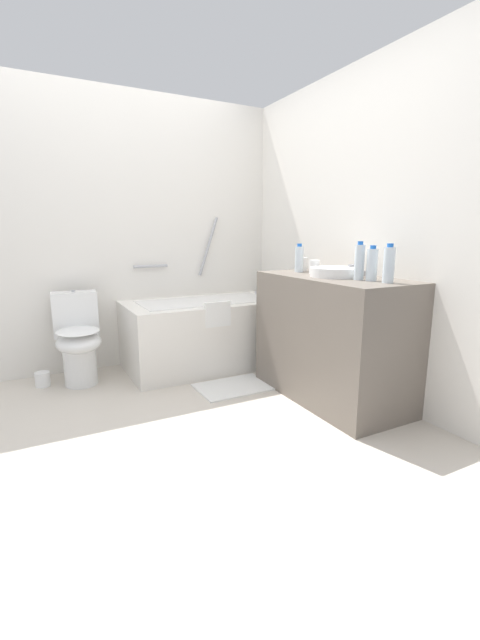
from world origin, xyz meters
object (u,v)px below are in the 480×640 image
object	(u,v)px
drinking_glass_0	(314,267)
drinking_glass_1	(302,264)
water_bottle_2	(299,259)
water_bottle_1	(372,264)
bath_mat	(234,387)
bathtub	(207,331)
sink_faucet	(358,270)
sink_basin	(335,272)
toilet_paper_roll	(43,379)
water_bottle_3	(359,262)
toilet	(78,339)
water_bottle_0	(389,265)

from	to	relation	value
drinking_glass_0	drinking_glass_1	xyz separation A→B (m)	(0.06, 0.23, 0.00)
water_bottle_2	drinking_glass_1	world-z (taller)	water_bottle_2
water_bottle_1	bath_mat	bearing A→B (deg)	125.76
bathtub	sink_faucet	bearing A→B (deg)	-57.69
bathtub	sink_basin	distance (m)	1.35
drinking_glass_1	bath_mat	xyz separation A→B (m)	(-0.59, 0.04, -0.93)
bathtub	water_bottle_2	xyz separation A→B (m)	(0.47, -0.72, 0.67)
drinking_glass_0	toilet_paper_roll	xyz separation A→B (m)	(-1.84, 0.99, -0.88)
toilet_paper_roll	water_bottle_3	bearing A→B (deg)	-37.88
bath_mat	sink_faucet	bearing A→B (deg)	-33.85
toilet	bath_mat	bearing A→B (deg)	60.61
water_bottle_3	bath_mat	world-z (taller)	water_bottle_3
toilet	water_bottle_1	bearing A→B (deg)	51.23
toilet	bath_mat	size ratio (longest dim) A/B	1.30
sink_faucet	water_bottle_3	distance (m)	0.31
water_bottle_0	drinking_glass_0	distance (m)	0.65
sink_basin	bath_mat	distance (m)	1.16
water_bottle_2	sink_faucet	bearing A→B (deg)	-59.74
bathtub	toilet	world-z (taller)	bathtub
water_bottle_0	toilet_paper_roll	world-z (taller)	water_bottle_0
water_bottle_0	drinking_glass_1	distance (m)	0.88
water_bottle_3	drinking_glass_0	distance (m)	0.45
sink_faucet	drinking_glass_1	bearing A→B (deg)	107.89
water_bottle_1	toilet	bearing A→B (deg)	137.60
bathtub	sink_faucet	size ratio (longest dim) A/B	9.22
toilet_paper_roll	sink_basin	bearing A→B (deg)	-33.44
water_bottle_2	sink_basin	bearing A→B (deg)	-86.32
drinking_glass_0	bath_mat	world-z (taller)	drinking_glass_0
toilet	toilet_paper_roll	size ratio (longest dim) A/B	6.42
sink_faucet	water_bottle_3	size ratio (longest dim) A/B	0.62
sink_faucet	toilet_paper_roll	bearing A→B (deg)	149.25
drinking_glass_0	toilet_paper_roll	world-z (taller)	drinking_glass_0
sink_basin	drinking_glass_1	bearing A→B (deg)	83.06
sink_basin	drinking_glass_0	world-z (taller)	drinking_glass_0
water_bottle_0	drinking_glass_1	size ratio (longest dim) A/B	2.23
sink_basin	water_bottle_0	bearing A→B (deg)	-84.02
water_bottle_1	drinking_glass_1	size ratio (longest dim) A/B	2.10
drinking_glass_0	sink_basin	bearing A→B (deg)	-88.79
sink_faucet	toilet	bearing A→B (deg)	146.63
drinking_glass_0	bath_mat	bearing A→B (deg)	153.14
sink_basin	bath_mat	world-z (taller)	sink_basin
toilet	water_bottle_0	world-z (taller)	water_bottle_0
bathtub	sink_faucet	xyz separation A→B (m)	(0.70, -1.11, 0.60)
water_bottle_0	bath_mat	size ratio (longest dim) A/B	0.42
bathtub	drinking_glass_1	xyz separation A→B (m)	(0.55, -0.65, 0.62)
bath_mat	water_bottle_3	bearing A→B (deg)	-52.98
sink_faucet	bath_mat	bearing A→B (deg)	146.15
water_bottle_0	toilet_paper_roll	distance (m)	2.67
toilet_paper_roll	bath_mat	bearing A→B (deg)	-28.91
drinking_glass_1	water_bottle_0	bearing A→B (deg)	-90.72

